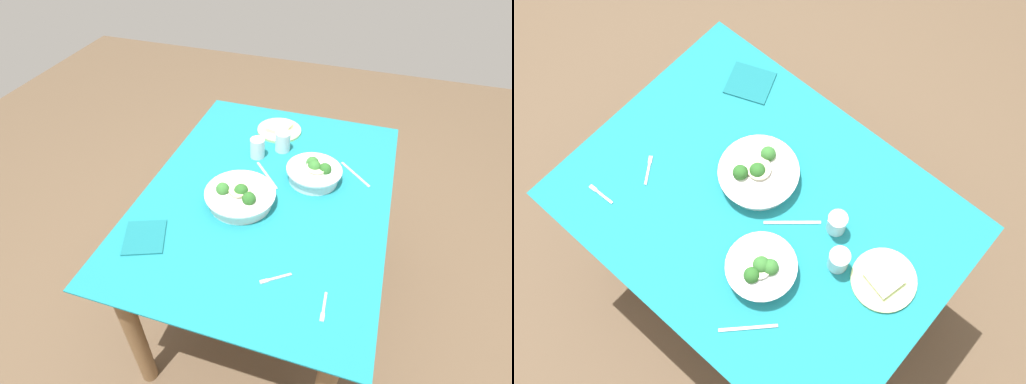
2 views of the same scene
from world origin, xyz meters
The scene contains 12 objects.
ground_plane centered at (0.00, 0.00, 0.00)m, with size 6.00×6.00×0.00m, color brown.
dining_table centered at (0.00, 0.00, 0.63)m, with size 1.31×0.97×0.75m.
broccoli_bowl_far centered at (-0.09, 0.08, 0.79)m, with size 0.28×0.28×0.10m.
broccoli_bowl_near centered at (0.14, -0.16, 0.79)m, with size 0.23×0.23×0.10m.
bread_side_plate centered at (0.46, 0.07, 0.76)m, with size 0.21×0.21×0.03m.
water_glass_center centered at (0.23, 0.11, 0.80)m, with size 0.07×0.07×0.09m, color silver.
water_glass_side centered at (0.31, 0.02, 0.80)m, with size 0.07×0.07×0.09m, color silver.
fork_by_far_bowl centered at (-0.40, -0.15, 0.75)m, with size 0.07×0.10×0.00m.
fork_by_near_bowl centered at (-0.46, -0.32, 0.75)m, with size 0.11×0.02×0.00m.
table_knife_left centered at (0.11, 0.03, 0.75)m, with size 0.19×0.01×0.00m, color #B7B7BC.
table_knife_right centered at (0.23, -0.33, 0.75)m, with size 0.19×0.01×0.00m, color #B7B7BC.
napkin_folded_upper centered at (-0.37, 0.35, 0.75)m, with size 0.16×0.14×0.01m, color #156870.
Camera 1 is at (-1.18, -0.33, 1.84)m, focal length 28.14 mm.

